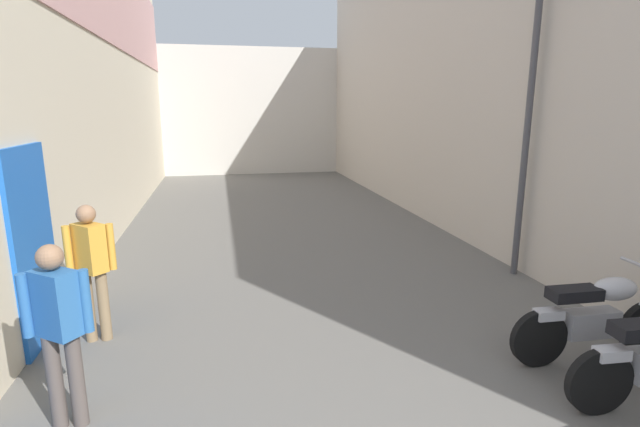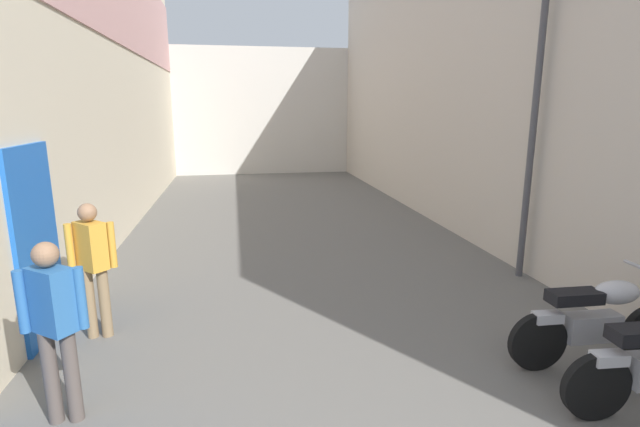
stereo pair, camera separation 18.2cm
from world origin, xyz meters
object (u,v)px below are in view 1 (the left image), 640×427
street_lamp (523,114)px  motorcycle_fourth (597,315)px  pedestrian_mid_alley (58,324)px  pedestrian_further_down (91,263)px

street_lamp → motorcycle_fourth: bearing=-105.3°
motorcycle_fourth → street_lamp: street_lamp is taller
motorcycle_fourth → street_lamp: (0.69, 2.53, 1.99)m
pedestrian_mid_alley → street_lamp: (5.72, 2.53, 1.57)m
pedestrian_mid_alley → motorcycle_fourth: bearing=-0.0°
pedestrian_mid_alley → pedestrian_further_down: bearing=94.5°
motorcycle_fourth → pedestrian_further_down: 5.39m
street_lamp → pedestrian_further_down: bearing=-170.5°
motorcycle_fourth → pedestrian_further_down: pedestrian_further_down is taller
pedestrian_mid_alley → pedestrian_further_down: size_ratio=1.00×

